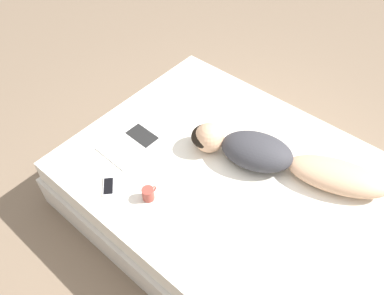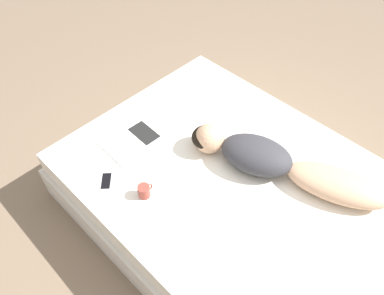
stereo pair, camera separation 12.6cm
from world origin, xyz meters
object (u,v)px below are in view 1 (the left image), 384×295
Objects in this scene: open_magazine at (132,143)px; person at (275,157)px; cell_phone at (108,186)px; coffee_mug at (148,194)px.

person is at bearing -59.58° from open_magazine.
cell_phone is at bearing -154.27° from open_magazine.
open_magazine and cell_phone have the same top height.
person is 1.00m from open_magazine.
cell_phone is (-0.11, 0.26, -0.04)m from coffee_mug.
cell_phone is at bearing 120.03° from person.
cell_phone is at bearing 112.85° from coffee_mug.
person reaches higher than coffee_mug.
open_magazine is at bearing 59.15° from coffee_mug.
person is 12.12× the size of coffee_mug.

